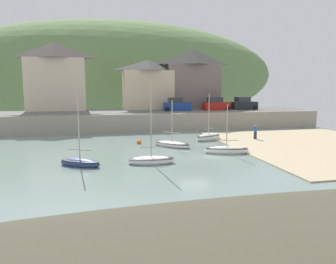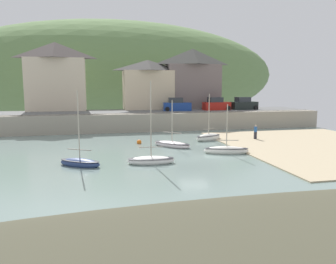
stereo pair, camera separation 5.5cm
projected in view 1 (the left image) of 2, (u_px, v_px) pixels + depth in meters
The scene contains 16 objects.
ground at pixel (264, 187), 19.63m from camera, with size 48.00×41.00×0.61m.
quay_seawall at pixel (157, 120), 45.28m from camera, with size 48.00×9.40×2.40m.
hillside_backdrop at pixel (113, 75), 79.84m from camera, with size 80.00×44.00×24.80m.
waterfront_building_left at pixel (56, 76), 48.82m from camera, with size 8.75×4.62×10.06m.
waterfront_building_centre at pixel (148, 84), 52.02m from camera, with size 8.02×4.75×7.70m.
waterfront_building_right at pixel (192, 78), 53.48m from camera, with size 8.86×4.50×9.59m.
rowboat_small_beached at pixel (172, 144), 33.27m from camera, with size 3.88×4.00×4.89m.
sailboat_blue_trim at pixel (80, 163), 25.34m from camera, with size 3.54×2.82×6.00m.
fishing_boat_green at pixel (226, 150), 30.03m from camera, with size 4.24×2.13×4.70m.
motorboat_with_cabin at pixel (151, 160), 26.17m from camera, with size 3.88×1.73×6.71m.
sailboat_tall_mast at pixel (208, 137), 37.15m from camera, with size 3.66×2.53×5.47m.
parked_car_near_slipway at pixel (177, 105), 48.90m from camera, with size 4.27×2.17×1.95m.
parked_car_by_wall at pixel (216, 105), 50.26m from camera, with size 4.20×1.96×1.95m.
parked_car_end_of_row at pixel (243, 104), 51.26m from camera, with size 4.23×2.05×1.95m.
person_on_slipway at pixel (255, 131), 37.41m from camera, with size 0.34×0.34×1.62m.
mooring_buoy at pixel (139, 142), 35.05m from camera, with size 0.52×0.52×0.52m.
Camera 1 is at (-8.38, -26.78, 6.24)m, focal length 35.08 mm.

